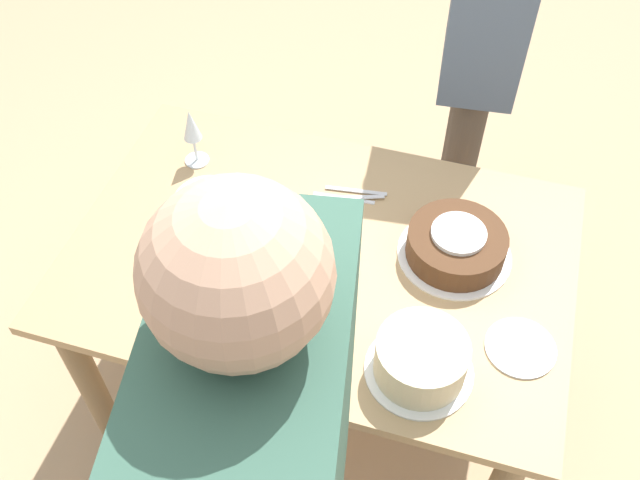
{
  "coord_description": "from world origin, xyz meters",
  "views": [
    {
      "loc": [
        -0.33,
        1.1,
        2.15
      ],
      "look_at": [
        0.0,
        0.0,
        0.79
      ],
      "focal_mm": 40.0,
      "sensor_mm": 36.0,
      "label": 1
    }
  ],
  "objects_px": {
    "cake_front_chocolate": "(456,245)",
    "person_cutting": "(488,14)",
    "cake_center_white": "(279,259)",
    "wine_glass_near": "(181,260)",
    "wine_glass_far": "(191,128)",
    "cake_back_decorated": "(421,359)"
  },
  "relations": [
    {
      "from": "cake_front_chocolate",
      "to": "wine_glass_far",
      "type": "xyz_separation_m",
      "value": [
        0.76,
        -0.13,
        0.08
      ]
    },
    {
      "from": "wine_glass_near",
      "to": "person_cutting",
      "type": "distance_m",
      "value": 1.16
    },
    {
      "from": "cake_front_chocolate",
      "to": "wine_glass_far",
      "type": "bearing_deg",
      "value": -9.88
    },
    {
      "from": "cake_front_chocolate",
      "to": "person_cutting",
      "type": "height_order",
      "value": "person_cutting"
    },
    {
      "from": "wine_glass_near",
      "to": "wine_glass_far",
      "type": "height_order",
      "value": "wine_glass_near"
    },
    {
      "from": "wine_glass_near",
      "to": "person_cutting",
      "type": "height_order",
      "value": "person_cutting"
    },
    {
      "from": "cake_center_white",
      "to": "cake_front_chocolate",
      "type": "xyz_separation_m",
      "value": [
        -0.41,
        -0.18,
        -0.01
      ]
    },
    {
      "from": "cake_back_decorated",
      "to": "cake_front_chocolate",
      "type": "bearing_deg",
      "value": -93.06
    },
    {
      "from": "person_cutting",
      "to": "wine_glass_far",
      "type": "bearing_deg",
      "value": -56.16
    },
    {
      "from": "cake_center_white",
      "to": "cake_front_chocolate",
      "type": "distance_m",
      "value": 0.44
    },
    {
      "from": "cake_back_decorated",
      "to": "person_cutting",
      "type": "bearing_deg",
      "value": -87.83
    },
    {
      "from": "cake_center_white",
      "to": "cake_back_decorated",
      "type": "distance_m",
      "value": 0.42
    },
    {
      "from": "cake_front_chocolate",
      "to": "person_cutting",
      "type": "bearing_deg",
      "value": -85.23
    },
    {
      "from": "cake_back_decorated",
      "to": "cake_center_white",
      "type": "bearing_deg",
      "value": -24.24
    },
    {
      "from": "cake_front_chocolate",
      "to": "person_cutting",
      "type": "distance_m",
      "value": 0.74
    },
    {
      "from": "cake_front_chocolate",
      "to": "wine_glass_near",
      "type": "xyz_separation_m",
      "value": [
        0.59,
        0.32,
        0.11
      ]
    },
    {
      "from": "cake_back_decorated",
      "to": "wine_glass_far",
      "type": "relative_size",
      "value": 1.35
    },
    {
      "from": "cake_front_chocolate",
      "to": "wine_glass_near",
      "type": "height_order",
      "value": "wine_glass_near"
    },
    {
      "from": "cake_front_chocolate",
      "to": "person_cutting",
      "type": "xyz_separation_m",
      "value": [
        0.06,
        -0.71,
        0.21
      ]
    },
    {
      "from": "cake_back_decorated",
      "to": "person_cutting",
      "type": "xyz_separation_m",
      "value": [
        0.04,
        -1.07,
        0.2
      ]
    },
    {
      "from": "cake_front_chocolate",
      "to": "cake_center_white",
      "type": "bearing_deg",
      "value": 23.93
    },
    {
      "from": "wine_glass_far",
      "to": "wine_glass_near",
      "type": "bearing_deg",
      "value": 110.86
    }
  ]
}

